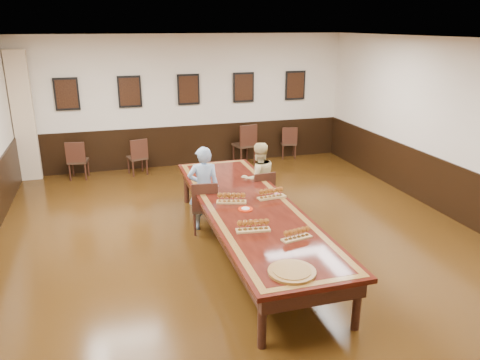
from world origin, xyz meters
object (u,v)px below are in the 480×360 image
object	(u,v)px
chair_woman	(260,193)
person_woman	(259,179)
chair_man	(205,206)
person_man	(204,189)
spare_chair_a	(78,160)
carved_platter	(292,272)
spare_chair_b	(137,156)
conference_table	(249,213)
spare_chair_d	(288,142)
spare_chair_c	(244,143)

from	to	relation	value
chair_woman	person_woman	size ratio (longest dim) A/B	0.64
chair_man	person_man	xyz separation A→B (m)	(0.02, 0.10, 0.28)
spare_chair_a	carved_platter	bearing A→B (deg)	119.39
chair_woman	spare_chair_b	size ratio (longest dim) A/B	1.00
chair_woman	spare_chair_a	world-z (taller)	spare_chair_a
chair_woman	person_man	xyz separation A→B (m)	(-1.12, -0.28, 0.30)
person_woman	conference_table	size ratio (longest dim) A/B	0.28
spare_chair_d	conference_table	size ratio (longest dim) A/B	0.17
carved_platter	conference_table	bearing A→B (deg)	85.58
person_man	carved_platter	distance (m)	3.11
spare_chair_b	chair_woman	bearing A→B (deg)	106.55
spare_chair_a	person_woman	xyz separation A→B (m)	(3.30, -3.20, 0.24)
chair_woman	spare_chair_a	size ratio (longest dim) A/B	0.98
spare_chair_b	spare_chair_d	world-z (taller)	spare_chair_b
carved_platter	chair_man	bearing A→B (deg)	96.80
chair_woman	spare_chair_b	world-z (taller)	chair_woman
chair_man	spare_chair_c	world-z (taller)	spare_chair_c
person_woman	carved_platter	size ratio (longest dim) A/B	2.10
conference_table	chair_woman	bearing A→B (deg)	63.89
spare_chair_a	spare_chair_b	bearing A→B (deg)	-173.81
spare_chair_c	carved_platter	world-z (taller)	spare_chair_c
spare_chair_d	conference_table	xyz separation A→B (m)	(-2.62, -4.85, 0.18)
chair_man	spare_chair_b	world-z (taller)	chair_man
person_man	conference_table	size ratio (longest dim) A/B	0.30
spare_chair_b	person_woman	world-z (taller)	person_woman
spare_chair_b	conference_table	bearing A→B (deg)	92.01
spare_chair_a	carved_platter	world-z (taller)	spare_chair_a
spare_chair_b	spare_chair_d	xyz separation A→B (m)	(3.99, 0.35, -0.01)
spare_chair_b	person_woman	distance (m)	3.72
spare_chair_c	person_man	world-z (taller)	person_man
chair_man	person_man	bearing A→B (deg)	-90.00
spare_chair_a	conference_table	world-z (taller)	spare_chair_a
spare_chair_c	spare_chair_d	world-z (taller)	spare_chair_c
spare_chair_b	person_man	world-z (taller)	person_man
chair_man	carved_platter	distance (m)	3.03
spare_chair_d	person_woman	xyz separation A→B (m)	(-2.02, -3.50, 0.26)
spare_chair_a	spare_chair_b	distance (m)	1.33
spare_chair_c	spare_chair_d	size ratio (longest dim) A/B	1.21
chair_man	person_woman	size ratio (longest dim) A/B	0.67
person_man	carved_platter	world-z (taller)	person_man
spare_chair_b	person_woman	xyz separation A→B (m)	(1.97, -3.15, 0.25)
spare_chair_b	person_man	size ratio (longest dim) A/B	0.60
spare_chair_c	person_woman	size ratio (longest dim) A/B	0.75
spare_chair_a	spare_chair_b	size ratio (longest dim) A/B	1.02
person_man	chair_woman	bearing A→B (deg)	-156.91
spare_chair_c	person_woman	xyz separation A→B (m)	(-0.73, -3.33, 0.17)
person_man	chair_man	bearing A→B (deg)	90.00
spare_chair_c	spare_chair_d	xyz separation A→B (m)	(1.29, 0.17, -0.09)
person_man	person_woman	world-z (taller)	person_man
spare_chair_b	spare_chair_c	size ratio (longest dim) A/B	0.85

